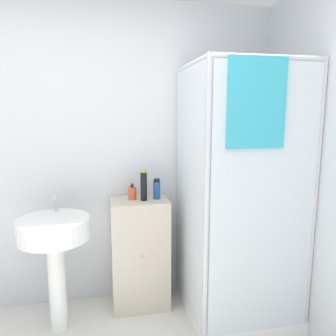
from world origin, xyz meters
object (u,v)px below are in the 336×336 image
object	(u,v)px
sink	(55,242)
shampoo_bottle_tall_black	(144,185)
soap_dispenser	(132,193)
shampoo_bottle_blue	(157,189)

from	to	relation	value
sink	shampoo_bottle_tall_black	bearing A→B (deg)	14.09
sink	soap_dispenser	world-z (taller)	soap_dispenser
sink	shampoo_bottle_tall_black	world-z (taller)	shampoo_bottle_tall_black
sink	shampoo_bottle_blue	size ratio (longest dim) A/B	6.01
sink	shampoo_bottle_blue	xyz separation A→B (m)	(0.79, 0.20, 0.30)
shampoo_bottle_tall_black	soap_dispenser	bearing A→B (deg)	148.42
sink	soap_dispenser	distance (m)	0.69
shampoo_bottle_blue	shampoo_bottle_tall_black	bearing A→B (deg)	-164.57
shampoo_bottle_tall_black	sink	bearing A→B (deg)	-165.91
shampoo_bottle_blue	soap_dispenser	bearing A→B (deg)	173.16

